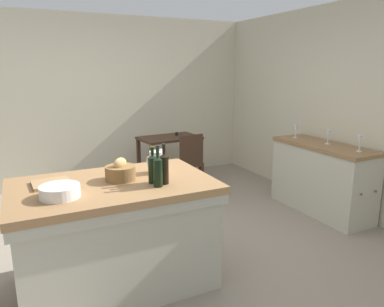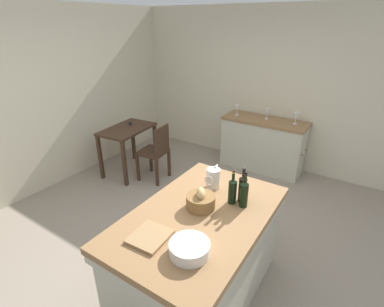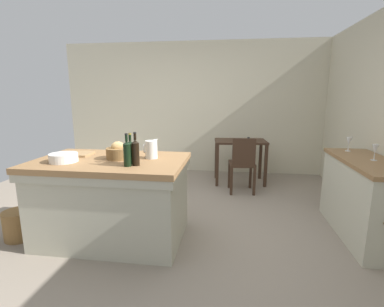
{
  "view_description": "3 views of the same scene",
  "coord_description": "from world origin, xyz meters",
  "views": [
    {
      "loc": [
        -1.13,
        -3.16,
        1.79
      ],
      "look_at": [
        0.53,
        0.23,
        0.9
      ],
      "focal_mm": 33.62,
      "sensor_mm": 36.0,
      "label": 1
    },
    {
      "loc": [
        -2.15,
        -1.42,
        2.34
      ],
      "look_at": [
        0.37,
        0.22,
        0.95
      ],
      "focal_mm": 26.85,
      "sensor_mm": 36.0,
      "label": 2
    },
    {
      "loc": [
        0.78,
        -3.17,
        1.57
      ],
      "look_at": [
        0.29,
        0.26,
        0.84
      ],
      "focal_mm": 26.31,
      "sensor_mm": 36.0,
      "label": 3
    }
  ],
  "objects": [
    {
      "name": "cutting_board",
      "position": [
        -0.94,
        -0.26,
        0.91
      ],
      "size": [
        0.3,
        0.27,
        0.02
      ],
      "primitive_type": "cube",
      "rotation": [
        0.0,
        0.0,
        0.05
      ],
      "color": "#99754C",
      "rests_on": "island_table"
    },
    {
      "name": "writing_desk",
      "position": [
        0.94,
        1.85,
        0.65
      ],
      "size": [
        0.95,
        0.64,
        0.83
      ],
      "color": "#3D281C",
      "rests_on": "ground"
    },
    {
      "name": "wall_back",
      "position": [
        0.0,
        2.6,
        1.3
      ],
      "size": [
        5.32,
        0.12,
        2.6
      ],
      "primitive_type": "cube",
      "color": "beige",
      "rests_on": "ground"
    },
    {
      "name": "side_cabinet",
      "position": [
        2.26,
        0.02,
        0.44
      ],
      "size": [
        0.52,
        1.38,
        0.88
      ],
      "color": "olive",
      "rests_on": "ground"
    },
    {
      "name": "wicker_hamper",
      "position": [
        -1.53,
        -0.59,
        0.16
      ],
      "size": [
        0.31,
        0.31,
        0.32
      ],
      "primitive_type": "cylinder",
      "color": "brown",
      "rests_on": "ground"
    },
    {
      "name": "island_table",
      "position": [
        -0.49,
        -0.42,
        0.48
      ],
      "size": [
        1.59,
        1.0,
        0.9
      ],
      "color": "olive",
      "rests_on": "ground"
    },
    {
      "name": "ground_plane",
      "position": [
        0.0,
        0.0,
        0.0
      ],
      "size": [
        6.76,
        6.76,
        0.0
      ],
      "primitive_type": "plane",
      "color": "gray"
    },
    {
      "name": "bread_basket",
      "position": [
        -0.42,
        -0.37,
        0.97
      ],
      "size": [
        0.25,
        0.25,
        0.19
      ],
      "color": "brown",
      "rests_on": "island_table"
    },
    {
      "name": "wine_bottle_green",
      "position": [
        -0.2,
        -0.67,
        1.03
      ],
      "size": [
        0.07,
        0.07,
        0.32
      ],
      "color": "black",
      "rests_on": "island_table"
    },
    {
      "name": "wine_bottle_dark",
      "position": [
        -0.13,
        -0.62,
        1.03
      ],
      "size": [
        0.07,
        0.07,
        0.32
      ],
      "color": "black",
      "rests_on": "island_table"
    },
    {
      "name": "wooden_chair",
      "position": [
        0.97,
        1.28,
        0.5
      ],
      "size": [
        0.44,
        0.44,
        0.91
      ],
      "color": "#3D281C",
      "rests_on": "ground"
    },
    {
      "name": "wine_glass_middle",
      "position": [
        2.23,
        0.52,
        1.0
      ],
      "size": [
        0.07,
        0.07,
        0.18
      ],
      "color": "white",
      "rests_on": "side_cabinet"
    },
    {
      "name": "pitcher",
      "position": [
        -0.07,
        -0.3,
        1.0
      ],
      "size": [
        0.17,
        0.13,
        0.23
      ],
      "color": "silver",
      "rests_on": "island_table"
    },
    {
      "name": "wash_bowl",
      "position": [
        -0.91,
        -0.59,
        0.94
      ],
      "size": [
        0.28,
        0.28,
        0.09
      ],
      "primitive_type": "cylinder",
      "color": "silver",
      "rests_on": "island_table"
    },
    {
      "name": "wine_glass_left",
      "position": [
        2.3,
        0.02,
        1.0
      ],
      "size": [
        0.07,
        0.07,
        0.17
      ],
      "color": "white",
      "rests_on": "side_cabinet"
    },
    {
      "name": "wine_bottle_amber",
      "position": [
        -0.2,
        -0.56,
        1.02
      ],
      "size": [
        0.07,
        0.07,
        0.3
      ],
      "color": "black",
      "rests_on": "island_table"
    }
  ]
}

